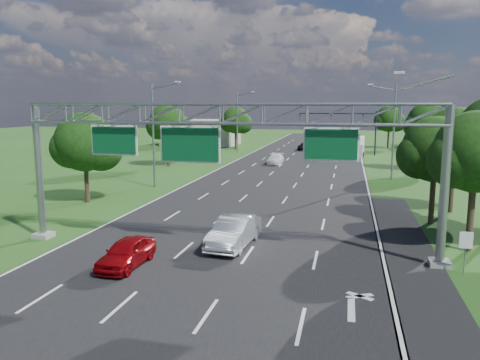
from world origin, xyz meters
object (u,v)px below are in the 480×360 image
(sign_gantry, at_px, (223,125))
(traffic_signal, at_px, (353,123))
(box_truck, at_px, (356,147))
(red_coupe, at_px, (126,253))
(silver_sedan, at_px, (234,232))
(regulatory_sign, at_px, (466,244))

(sign_gantry, distance_m, traffic_signal, 53.51)
(sign_gantry, relative_size, box_truck, 2.95)
(box_truck, bearing_deg, red_coupe, -94.34)
(red_coupe, relative_size, silver_sedan, 0.80)
(sign_gantry, bearing_deg, traffic_signal, 82.32)
(silver_sedan, bearing_deg, regulatory_sign, -4.27)
(sign_gantry, xyz_separation_m, box_truck, (7.67, 52.20, -5.49))
(sign_gantry, relative_size, traffic_signal, 1.92)
(red_coupe, distance_m, silver_sedan, 6.29)
(regulatory_sign, xyz_separation_m, traffic_signal, (-4.92, 54.02, 3.66))
(traffic_signal, bearing_deg, red_coupe, -101.19)
(sign_gantry, xyz_separation_m, silver_sedan, (0.37, 0.93, -6.03))
(red_coupe, bearing_deg, box_truck, 79.39)
(red_coupe, bearing_deg, sign_gantry, 42.53)
(regulatory_sign, relative_size, silver_sedan, 0.40)
(regulatory_sign, relative_size, traffic_signal, 0.17)
(traffic_signal, bearing_deg, sign_gantry, -97.68)
(sign_gantry, bearing_deg, regulatory_sign, -4.83)
(regulatory_sign, xyz_separation_m, box_truck, (-4.40, 53.22, -0.11))
(red_coupe, bearing_deg, traffic_signal, 80.06)
(traffic_signal, height_order, silver_sedan, traffic_signal)
(sign_gantry, height_order, red_coupe, sign_gantry)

